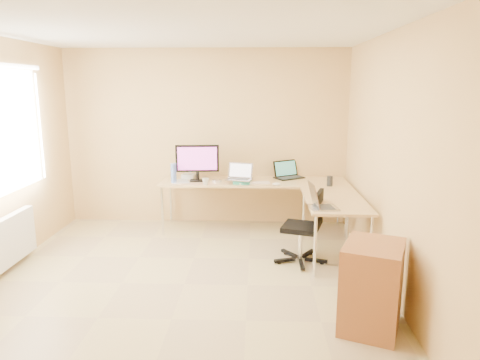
{
  "coord_description": "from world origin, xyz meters",
  "views": [
    {
      "loc": [
        0.75,
        -4.31,
        2.06
      ],
      "look_at": [
        0.55,
        1.1,
        0.9
      ],
      "focal_mm": 32.95,
      "sensor_mm": 36.0,
      "label": 1
    }
  ],
  "objects_px": {
    "laptop_black": "(289,170)",
    "water_bottle": "(174,173)",
    "desk_main": "(254,205)",
    "monitor": "(197,163)",
    "desk_return": "(333,228)",
    "laptop_center": "(239,172)",
    "laptop_return": "(324,198)",
    "desk_fan": "(190,168)",
    "office_chair": "(301,221)",
    "cabinet": "(372,289)",
    "keyboard": "(254,183)",
    "mug": "(206,181)"
  },
  "relations": [
    {
      "from": "desk_return",
      "to": "mug",
      "type": "distance_m",
      "value": 1.84
    },
    {
      "from": "monitor",
      "to": "water_bottle",
      "type": "height_order",
      "value": "monitor"
    },
    {
      "from": "desk_main",
      "to": "mug",
      "type": "distance_m",
      "value": 0.83
    },
    {
      "from": "desk_return",
      "to": "water_bottle",
      "type": "height_order",
      "value": "water_bottle"
    },
    {
      "from": "water_bottle",
      "to": "desk_fan",
      "type": "distance_m",
      "value": 0.41
    },
    {
      "from": "laptop_return",
      "to": "keyboard",
      "type": "bearing_deg",
      "value": 23.77
    },
    {
      "from": "desk_return",
      "to": "desk_fan",
      "type": "xyz_separation_m",
      "value": [
        -1.92,
        1.2,
        0.5
      ]
    },
    {
      "from": "desk_return",
      "to": "keyboard",
      "type": "bearing_deg",
      "value": 139.88
    },
    {
      "from": "laptop_center",
      "to": "laptop_return",
      "type": "height_order",
      "value": "laptop_center"
    },
    {
      "from": "laptop_center",
      "to": "desk_fan",
      "type": "distance_m",
      "value": 0.83
    },
    {
      "from": "desk_return",
      "to": "laptop_center",
      "type": "xyz_separation_m",
      "value": [
        -1.19,
        0.82,
        0.53
      ]
    },
    {
      "from": "monitor",
      "to": "laptop_black",
      "type": "xyz_separation_m",
      "value": [
        1.32,
        0.25,
        -0.13
      ]
    },
    {
      "from": "laptop_black",
      "to": "desk_fan",
      "type": "xyz_separation_m",
      "value": [
        -1.46,
        0.0,
        0.01
      ]
    },
    {
      "from": "water_bottle",
      "to": "cabinet",
      "type": "bearing_deg",
      "value": -48.84
    },
    {
      "from": "cabinet",
      "to": "laptop_return",
      "type": "bearing_deg",
      "value": 123.41
    },
    {
      "from": "laptop_black",
      "to": "water_bottle",
      "type": "distance_m",
      "value": 1.68
    },
    {
      "from": "keyboard",
      "to": "water_bottle",
      "type": "relative_size",
      "value": 1.56
    },
    {
      "from": "laptop_center",
      "to": "cabinet",
      "type": "bearing_deg",
      "value": -48.96
    },
    {
      "from": "laptop_black",
      "to": "mug",
      "type": "bearing_deg",
      "value": 169.54
    },
    {
      "from": "monitor",
      "to": "laptop_black",
      "type": "bearing_deg",
      "value": 5.7
    },
    {
      "from": "desk_return",
      "to": "cabinet",
      "type": "distance_m",
      "value": 1.63
    },
    {
      "from": "desk_return",
      "to": "mug",
      "type": "bearing_deg",
      "value": 156.24
    },
    {
      "from": "desk_main",
      "to": "monitor",
      "type": "height_order",
      "value": "monitor"
    },
    {
      "from": "laptop_center",
      "to": "mug",
      "type": "xyz_separation_m",
      "value": [
        -0.46,
        -0.09,
        -0.12
      ]
    },
    {
      "from": "desk_main",
      "to": "laptop_black",
      "type": "xyz_separation_m",
      "value": [
        0.51,
        0.2,
        0.49
      ]
    },
    {
      "from": "desk_fan",
      "to": "cabinet",
      "type": "xyz_separation_m",
      "value": [
        1.97,
        -2.83,
        -0.51
      ]
    },
    {
      "from": "desk_return",
      "to": "office_chair",
      "type": "height_order",
      "value": "office_chair"
    },
    {
      "from": "desk_return",
      "to": "laptop_center",
      "type": "height_order",
      "value": "laptop_center"
    },
    {
      "from": "laptop_black",
      "to": "water_bottle",
      "type": "height_order",
      "value": "water_bottle"
    },
    {
      "from": "monitor",
      "to": "laptop_return",
      "type": "bearing_deg",
      "value": -45.98
    },
    {
      "from": "office_chair",
      "to": "desk_fan",
      "type": "bearing_deg",
      "value": 154.74
    },
    {
      "from": "office_chair",
      "to": "laptop_black",
      "type": "bearing_deg",
      "value": 109.09
    },
    {
      "from": "desk_main",
      "to": "office_chair",
      "type": "distance_m",
      "value": 1.31
    },
    {
      "from": "desk_main",
      "to": "keyboard",
      "type": "bearing_deg",
      "value": -89.39
    },
    {
      "from": "mug",
      "to": "laptop_black",
      "type": "bearing_deg",
      "value": 22.04
    },
    {
      "from": "desk_main",
      "to": "desk_return",
      "type": "distance_m",
      "value": 1.4
    },
    {
      "from": "desk_return",
      "to": "water_bottle",
      "type": "relative_size",
      "value": 4.72
    },
    {
      "from": "desk_return",
      "to": "laptop_black",
      "type": "xyz_separation_m",
      "value": [
        -0.46,
        1.2,
        0.49
      ]
    },
    {
      "from": "laptop_center",
      "to": "water_bottle",
      "type": "height_order",
      "value": "same"
    },
    {
      "from": "monitor",
      "to": "water_bottle",
      "type": "relative_size",
      "value": 2.21
    },
    {
      "from": "desk_return",
      "to": "cabinet",
      "type": "bearing_deg",
      "value": -88.28
    },
    {
      "from": "office_chair",
      "to": "keyboard",
      "type": "bearing_deg",
      "value": 136.47
    },
    {
      "from": "desk_fan",
      "to": "office_chair",
      "type": "bearing_deg",
      "value": -36.64
    },
    {
      "from": "keyboard",
      "to": "mug",
      "type": "xyz_separation_m",
      "value": [
        -0.67,
        -0.1,
        0.04
      ]
    },
    {
      "from": "desk_fan",
      "to": "laptop_return",
      "type": "xyz_separation_m",
      "value": [
        1.72,
        -1.62,
        -0.02
      ]
    },
    {
      "from": "desk_return",
      "to": "laptop_center",
      "type": "bearing_deg",
      "value": 145.47
    },
    {
      "from": "mug",
      "to": "desk_main",
      "type": "bearing_deg",
      "value": 22.6
    },
    {
      "from": "monitor",
      "to": "laptop_black",
      "type": "distance_m",
      "value": 1.35
    },
    {
      "from": "desk_main",
      "to": "cabinet",
      "type": "xyz_separation_m",
      "value": [
        1.02,
        -2.63,
        -0.01
      ]
    },
    {
      "from": "monitor",
      "to": "laptop_center",
      "type": "height_order",
      "value": "monitor"
    }
  ]
}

